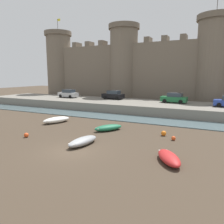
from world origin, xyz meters
name	(u,v)px	position (x,y,z in m)	size (l,w,h in m)	color
ground_plane	(71,151)	(0.00, 0.00, 0.00)	(160.00, 160.00, 0.00)	#423528
water_channel	(134,119)	(0.00, 14.06, 0.05)	(80.00, 4.50, 0.10)	slate
quay_road	(149,107)	(0.00, 21.31, 0.72)	(65.09, 10.00, 1.44)	slate
castle	(164,67)	(0.00, 31.31, 7.43)	(59.70, 6.60, 19.46)	#706354
rowboat_midflat_left	(108,128)	(-0.25, 6.95, 0.34)	(2.76, 3.31, 0.65)	#1E6B47
rowboat_midflat_centre	(56,120)	(-7.90, 7.62, 0.38)	(2.46, 3.83, 0.73)	silver
rowboat_midflat_right	(169,158)	(7.41, 1.09, 0.34)	(2.59, 3.23, 0.65)	red
rowboat_foreground_left	(83,141)	(0.00, 1.65, 0.35)	(1.61, 3.46, 0.67)	gray
mooring_buoy_near_channel	(173,138)	(6.73, 6.45, 0.20)	(0.40, 0.40, 0.40)	#E04C1E
mooring_buoy_off_centre	(26,135)	(-6.20, 1.22, 0.22)	(0.45, 0.45, 0.45)	#E04C1E
mooring_buoy_near_shore	(164,133)	(5.57, 7.57, 0.25)	(0.50, 0.50, 0.50)	orange
car_quay_centre_west	(113,95)	(-7.59, 23.43, 2.22)	(4.21, 2.10, 1.62)	black
car_quay_west	(68,94)	(-16.98, 22.09, 2.22)	(4.21, 2.10, 1.62)	#B2B5B7
car_quay_centre_east	(174,98)	(3.72, 22.83, 2.22)	(4.21, 2.10, 1.62)	#1E6638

